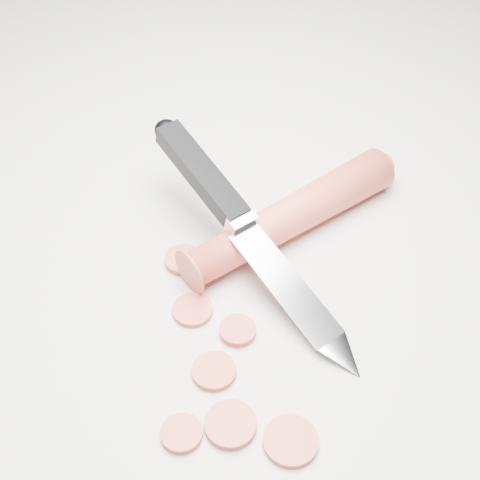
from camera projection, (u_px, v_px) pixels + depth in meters
The scene contains 10 objects.
ground at pixel (272, 294), 0.56m from camera, with size 2.40×2.40×0.00m, color silver.
carrot at pixel (291, 216), 0.60m from camera, with size 0.04×0.04×0.22m, color #DF4433.
carrot_slice_0 at pixel (184, 260), 0.59m from camera, with size 0.03×0.03×0.01m, color #D04532.
carrot_slice_1 at pixel (238, 331), 0.53m from camera, with size 0.03×0.03×0.01m, color #D04532.
carrot_slice_2 at pixel (214, 371), 0.51m from camera, with size 0.03×0.03×0.01m, color #D04532.
carrot_slice_3 at pixel (231, 425), 0.48m from camera, with size 0.04×0.04×0.01m, color #D04532.
carrot_slice_4 at pixel (291, 441), 0.47m from camera, with size 0.04×0.04×0.01m, color #D04532.
carrot_slice_5 at pixel (193, 310), 0.55m from camera, with size 0.03×0.03×0.01m, color #D04532.
carrot_slice_6 at pixel (182, 433), 0.47m from camera, with size 0.03×0.03×0.01m, color #D04532.
kitchen_knife at pixel (253, 234), 0.55m from camera, with size 0.28×0.10×0.08m, color silver, non-canonical shape.
Camera 1 is at (0.19, -0.30, 0.44)m, focal length 50.00 mm.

